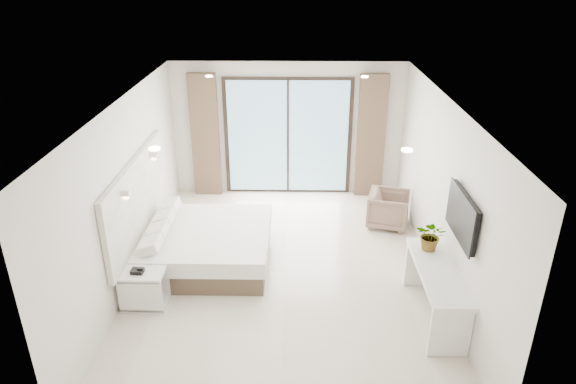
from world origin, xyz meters
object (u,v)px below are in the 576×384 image
bed (204,245)px  console_desk (437,282)px  nightstand (145,287)px  armchair (389,208)px

bed → console_desk: (3.33, -1.36, 0.27)m
console_desk → nightstand: bearing=176.5°
bed → armchair: 3.40m
console_desk → bed: bearing=157.8°
bed → armchair: bearing=22.4°
nightstand → console_desk: console_desk is taller
nightstand → console_desk: 4.00m
console_desk → armchair: console_desk is taller
nightstand → armchair: bearing=33.0°
console_desk → armchair: bearing=94.1°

